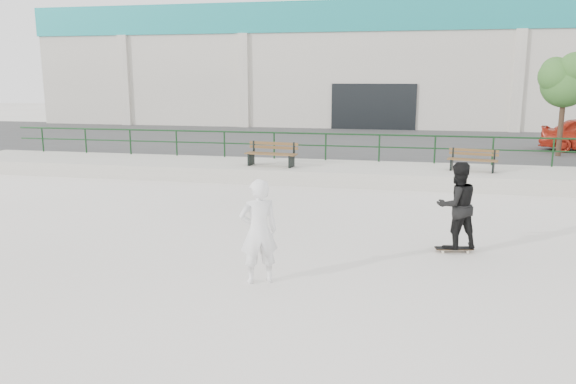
% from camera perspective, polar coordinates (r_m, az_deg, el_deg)
% --- Properties ---
extents(ground, '(120.00, 120.00, 0.00)m').
position_cam_1_polar(ground, '(10.91, 1.03, -7.65)').
color(ground, '#B7B2A8').
rests_on(ground, ground).
extents(ledge, '(30.00, 3.00, 0.50)m').
position_cam_1_polar(ledge, '(19.99, 6.14, 1.92)').
color(ledge, '#B0ADA0').
rests_on(ledge, ground).
extents(parking_strip, '(60.00, 14.00, 0.50)m').
position_cam_1_polar(parking_strip, '(28.38, 7.87, 4.74)').
color(parking_strip, '#393939').
rests_on(parking_strip, ground).
extents(railing, '(28.00, 0.06, 1.03)m').
position_cam_1_polar(railing, '(21.13, 6.55, 5.15)').
color(railing, '#133518').
rests_on(railing, ledge).
extents(commercial_building, '(44.20, 16.33, 8.00)m').
position_cam_1_polar(commercial_building, '(42.16, 9.43, 12.81)').
color(commercial_building, beige).
rests_on(commercial_building, ground).
extents(bench_left, '(1.89, 0.77, 0.85)m').
position_cam_1_polar(bench_left, '(19.86, -1.67, 3.87)').
color(bench_left, brown).
rests_on(bench_left, ledge).
extents(bench_right, '(1.66, 0.79, 0.74)m').
position_cam_1_polar(bench_right, '(19.77, 18.25, 3.09)').
color(bench_right, brown).
rests_on(bench_right, ledge).
extents(tree, '(2.27, 2.01, 4.03)m').
position_cam_1_polar(tree, '(24.71, 26.41, 10.26)').
color(tree, '#402B20').
rests_on(tree, parking_strip).
extents(skateboard, '(0.80, 0.35, 0.09)m').
position_cam_1_polar(skateboard, '(12.30, 16.52, -5.53)').
color(skateboard, black).
rests_on(skateboard, ground).
extents(standing_skater, '(1.09, 0.99, 1.81)m').
position_cam_1_polar(standing_skater, '(12.07, 16.78, -1.31)').
color(standing_skater, black).
rests_on(standing_skater, skateboard).
extents(seated_skater, '(0.81, 0.71, 1.88)m').
position_cam_1_polar(seated_skater, '(9.88, -3.00, -4.02)').
color(seated_skater, white).
rests_on(seated_skater, ground).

